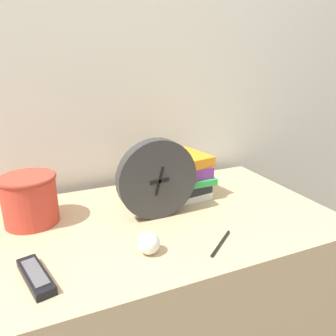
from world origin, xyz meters
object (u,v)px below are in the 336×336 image
object	(u,v)px
desk_clock	(157,179)
basket	(29,198)
pen	(221,243)
book_stack	(176,178)
crumpled_paper_ball	(149,243)
tv_remote	(36,276)

from	to	relation	value
desk_clock	basket	size ratio (longest dim) A/B	1.50
basket	pen	bearing A→B (deg)	-36.50
book_stack	crumpled_paper_ball	xyz separation A→B (m)	(-0.22, -0.30, -0.05)
tv_remote	pen	bearing A→B (deg)	-5.06
pen	basket	bearing A→B (deg)	143.50
basket	tv_remote	bearing A→B (deg)	-90.99
book_stack	tv_remote	distance (m)	0.58
pen	desk_clock	bearing A→B (deg)	113.08
tv_remote	desk_clock	bearing A→B (deg)	25.94
desk_clock	pen	world-z (taller)	desk_clock
desk_clock	book_stack	world-z (taller)	desk_clock
desk_clock	tv_remote	xyz separation A→B (m)	(-0.38, -0.18, -0.12)
crumpled_paper_ball	pen	bearing A→B (deg)	-11.75
tv_remote	pen	size ratio (longest dim) A/B	1.44
crumpled_paper_ball	desk_clock	bearing A→B (deg)	61.62
crumpled_paper_ball	tv_remote	bearing A→B (deg)	179.76
book_stack	crumpled_paper_ball	bearing A→B (deg)	-126.21
basket	crumpled_paper_ball	distance (m)	0.41
desk_clock	book_stack	size ratio (longest dim) A/B	1.00
book_stack	basket	size ratio (longest dim) A/B	1.50
basket	crumpled_paper_ball	xyz separation A→B (m)	(0.27, -0.30, -0.05)
basket	crumpled_paper_ball	world-z (taller)	basket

